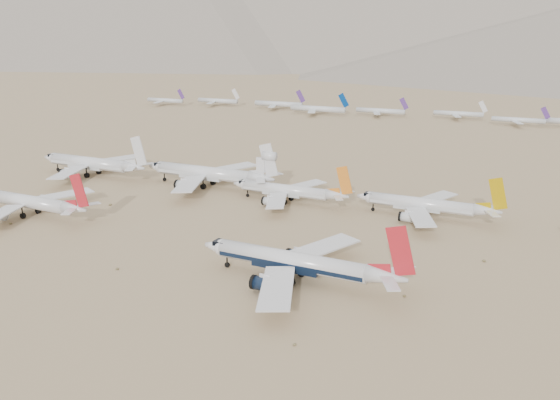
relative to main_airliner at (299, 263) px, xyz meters
name	(u,v)px	position (x,y,z in m)	size (l,w,h in m)	color
ground	(302,280)	(0.08, 1.44, -4.90)	(7000.00, 7000.00, 0.00)	#967757
main_airliner	(299,263)	(0.00, 0.00, 0.00)	(50.53, 49.36, 17.83)	silver
second_airliner	(31,202)	(-99.26, 8.09, -0.19)	(47.54, 46.47, 16.86)	silver
row2_gold_tail	(427,205)	(16.91, 62.62, -0.45)	(44.77, 43.78, 15.94)	silver
row2_orange_tail	(290,191)	(-30.26, 59.22, -0.57)	(43.28, 42.34, 15.44)	silver
row2_white_trijet	(211,173)	(-66.77, 64.91, 0.81)	(55.72, 54.46, 19.74)	silver
row2_white_twin	(93,164)	(-121.96, 58.91, 0.51)	(53.79, 52.63, 19.22)	silver
distant_storage_row	(443,114)	(-19.89, 299.86, -0.50)	(570.03, 61.25, 15.36)	silver
desert_scrub	(201,317)	(-11.01, -25.05, -4.62)	(247.37, 121.67, 0.63)	brown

